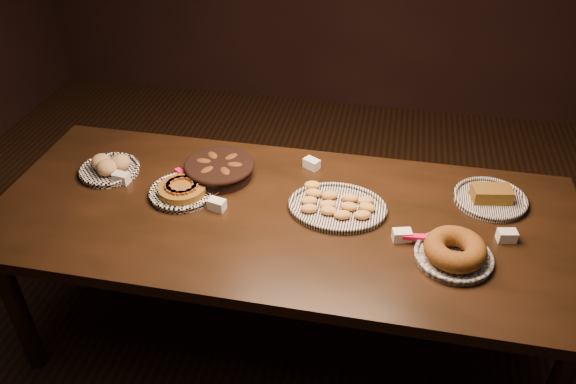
% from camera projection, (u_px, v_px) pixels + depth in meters
% --- Properties ---
extents(ground, '(5.00, 5.00, 0.00)m').
position_uv_depth(ground, '(284.00, 334.00, 2.72)').
color(ground, black).
rests_on(ground, ground).
extents(buffet_table, '(2.40, 1.00, 0.75)m').
position_uv_depth(buffet_table, '(283.00, 227.00, 2.33)').
color(buffet_table, black).
rests_on(buffet_table, ground).
extents(apple_tart_plate, '(0.30, 0.28, 0.05)m').
position_uv_depth(apple_tart_plate, '(182.00, 190.00, 2.37)').
color(apple_tart_plate, white).
rests_on(apple_tart_plate, buffet_table).
extents(madeleine_platter, '(0.40, 0.33, 0.05)m').
position_uv_depth(madeleine_platter, '(337.00, 206.00, 2.29)').
color(madeleine_platter, black).
rests_on(madeleine_platter, buffet_table).
extents(bundt_cake_plate, '(0.33, 0.29, 0.09)m').
position_uv_depth(bundt_cake_plate, '(454.00, 252.00, 2.04)').
color(bundt_cake_plate, black).
rests_on(bundt_cake_plate, buffet_table).
extents(croissant_basket, '(0.31, 0.31, 0.08)m').
position_uv_depth(croissant_basket, '(220.00, 168.00, 2.47)').
color(croissant_basket, black).
rests_on(croissant_basket, buffet_table).
extents(bread_roll_plate, '(0.27, 0.27, 0.08)m').
position_uv_depth(bread_roll_plate, '(110.00, 167.00, 2.50)').
color(bread_roll_plate, white).
rests_on(bread_roll_plate, buffet_table).
extents(loaf_plate, '(0.30, 0.30, 0.07)m').
position_uv_depth(loaf_plate, '(491.00, 198.00, 2.33)').
color(loaf_plate, black).
rests_on(loaf_plate, buffet_table).
extents(tent_cards, '(1.68, 0.49, 0.04)m').
position_uv_depth(tent_cards, '(305.00, 201.00, 2.31)').
color(tent_cards, white).
rests_on(tent_cards, buffet_table).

